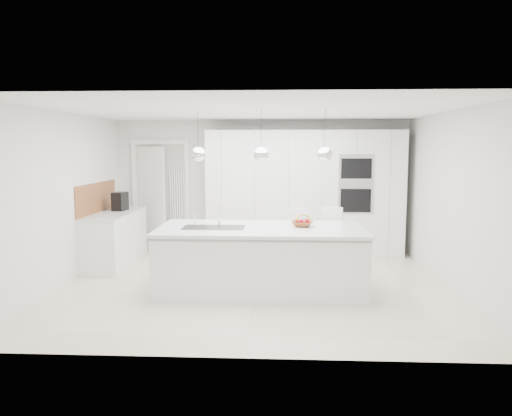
{
  "coord_description": "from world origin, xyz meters",
  "views": [
    {
      "loc": [
        0.37,
        -7.02,
        2.0
      ],
      "look_at": [
        0.0,
        0.3,
        1.1
      ],
      "focal_mm": 35.0,
      "sensor_mm": 36.0,
      "label": 1
    }
  ],
  "objects_px": {
    "fruit_bowl": "(302,224)",
    "bar_stool_right": "(332,243)",
    "island_base": "(261,262)",
    "espresso_machine": "(120,201)",
    "bar_stool_left": "(297,243)"
  },
  "relations": [
    {
      "from": "fruit_bowl",
      "to": "bar_stool_left",
      "type": "distance_m",
      "value": 0.85
    },
    {
      "from": "bar_stool_left",
      "to": "fruit_bowl",
      "type": "bearing_deg",
      "value": -81.62
    },
    {
      "from": "island_base",
      "to": "espresso_machine",
      "type": "xyz_separation_m",
      "value": [
        -2.53,
        1.77,
        0.63
      ]
    },
    {
      "from": "island_base",
      "to": "bar_stool_right",
      "type": "xyz_separation_m",
      "value": [
        1.06,
        0.85,
        0.1
      ]
    },
    {
      "from": "island_base",
      "to": "fruit_bowl",
      "type": "distance_m",
      "value": 0.77
    },
    {
      "from": "espresso_machine",
      "to": "bar_stool_left",
      "type": "xyz_separation_m",
      "value": [
        3.06,
        -0.89,
        -0.54
      ]
    },
    {
      "from": "espresso_machine",
      "to": "bar_stool_right",
      "type": "relative_size",
      "value": 0.3
    },
    {
      "from": "espresso_machine",
      "to": "fruit_bowl",
      "type": "bearing_deg",
      "value": -19.57
    },
    {
      "from": "island_base",
      "to": "fruit_bowl",
      "type": "bearing_deg",
      "value": 14.26
    },
    {
      "from": "fruit_bowl",
      "to": "bar_stool_right",
      "type": "xyz_separation_m",
      "value": [
        0.5,
        0.71,
        -0.4
      ]
    },
    {
      "from": "island_base",
      "to": "espresso_machine",
      "type": "distance_m",
      "value": 3.15
    },
    {
      "from": "fruit_bowl",
      "to": "bar_stool_right",
      "type": "height_order",
      "value": "bar_stool_right"
    },
    {
      "from": "island_base",
      "to": "espresso_machine",
      "type": "height_order",
      "value": "espresso_machine"
    },
    {
      "from": "fruit_bowl",
      "to": "bar_stool_right",
      "type": "bearing_deg",
      "value": 54.99
    },
    {
      "from": "espresso_machine",
      "to": "bar_stool_left",
      "type": "height_order",
      "value": "espresso_machine"
    }
  ]
}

